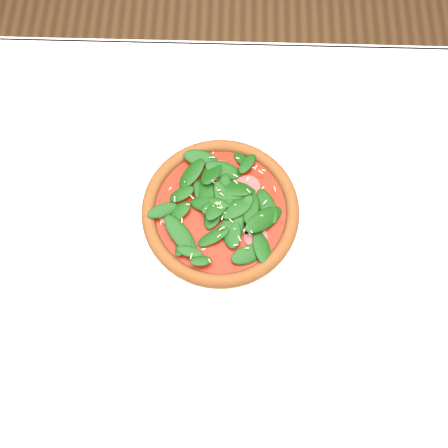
{
  "coord_description": "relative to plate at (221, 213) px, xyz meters",
  "views": [
    {
      "loc": [
        0.03,
        -0.29,
        1.57
      ],
      "look_at": [
        0.02,
        0.0,
        0.77
      ],
      "focal_mm": 40.0,
      "sensor_mm": 36.0,
      "label": 1
    }
  ],
  "objects": [
    {
      "name": "plate",
      "position": [
        0.0,
        0.0,
        0.0
      ],
      "size": [
        0.32,
        0.32,
        0.01
      ],
      "color": "white",
      "rests_on": "dining_table"
    },
    {
      "name": "ground",
      "position": [
        -0.02,
        -0.03,
        -0.76
      ],
      "size": [
        6.0,
        6.0,
        0.0
      ],
      "primitive_type": "plane",
      "color": "brown",
      "rests_on": "ground"
    },
    {
      "name": "dining_table",
      "position": [
        -0.02,
        -0.03,
        -0.11
      ],
      "size": [
        1.21,
        0.81,
        0.75
      ],
      "color": "white",
      "rests_on": "ground"
    },
    {
      "name": "pizza",
      "position": [
        0.0,
        0.0,
        0.02
      ],
      "size": [
        0.34,
        0.34,
        0.04
      ],
      "rotation": [
        0.0,
        0.0,
        -0.28
      ],
      "color": "brown",
      "rests_on": "plate"
    }
  ]
}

